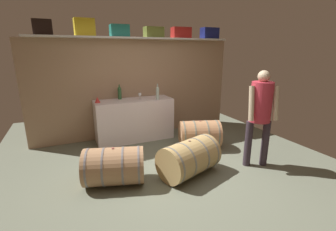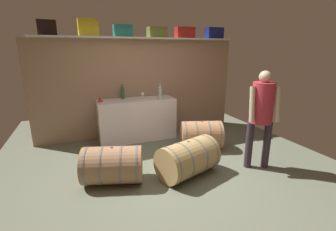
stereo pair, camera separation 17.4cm
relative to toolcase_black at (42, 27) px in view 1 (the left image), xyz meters
name	(u,v)px [view 1 (the left image)]	position (x,y,z in m)	size (l,w,h in m)	color
ground_plane	(165,161)	(1.78, -1.49, -2.35)	(5.85, 7.56, 0.02)	#646A57
back_wall_panel	(137,89)	(1.78, 0.15, -1.25)	(4.65, 0.10, 2.17)	#9D7D5F
high_shelf_board	(137,38)	(1.78, 0.00, -0.15)	(4.28, 0.40, 0.03)	silver
toolcase_black	(42,27)	(0.00, 0.00, 0.00)	(0.33, 0.21, 0.27)	black
toolcase_yellow	(84,27)	(0.73, 0.00, 0.03)	(0.37, 0.26, 0.33)	yellow
toolcase_teal	(119,31)	(1.40, 0.00, -0.02)	(0.37, 0.28, 0.24)	#228177
toolcase_olive	(154,32)	(2.15, 0.00, -0.03)	(0.40, 0.24, 0.22)	olive
toolcase_red	(181,33)	(2.82, 0.00, -0.02)	(0.42, 0.24, 0.24)	red
toolcase_navy	(210,33)	(3.59, 0.00, -0.01)	(0.41, 0.23, 0.26)	navy
work_cabinet	(134,120)	(1.59, -0.20, -1.89)	(1.67, 0.58, 0.91)	white
wine_bottle_green	(120,93)	(1.33, -0.02, -1.29)	(0.08, 0.08, 0.32)	#2F5B32
wine_bottle_clear	(158,93)	(2.08, -0.38, -1.28)	(0.07, 0.07, 0.34)	#AFC6BD
wine_glass	(140,95)	(1.73, -0.20, -1.33)	(0.07, 0.07, 0.14)	white
red_funnel	(97,100)	(0.84, -0.20, -1.37)	(0.11, 0.11, 0.12)	red
wine_barrel_near	(200,134)	(2.67, -1.20, -2.05)	(0.93, 0.78, 0.58)	tan
wine_barrel_far	(114,166)	(0.80, -1.87, -2.06)	(0.99, 0.78, 0.58)	#A17651
wine_barrel_flank	(189,158)	(1.94, -2.08, -2.05)	(1.08, 0.84, 0.58)	tan
winemaker_pouring	(260,109)	(3.16, -2.26, -1.34)	(0.51, 0.44, 1.63)	#332831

